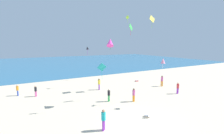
{
  "coord_description": "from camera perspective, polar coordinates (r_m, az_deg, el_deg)",
  "views": [
    {
      "loc": [
        -8.16,
        -9.75,
        6.72
      ],
      "look_at": [
        0.0,
        5.19,
        4.24
      ],
      "focal_mm": 24.54,
      "sensor_mm": 36.0,
      "label": 1
    }
  ],
  "objects": [
    {
      "name": "person_0",
      "position": [
        18.47,
        -1.19,
        -10.11
      ],
      "size": [
        0.41,
        0.41,
        1.55
      ],
      "rotation": [
        0.0,
        0.0,
        2.04
      ],
      "color": "green",
      "rests_on": "ground_plane"
    },
    {
      "name": "beach_chair_near_camera",
      "position": [
        15.36,
        13.39,
        -16.8
      ],
      "size": [
        0.63,
        0.67,
        0.59
      ],
      "rotation": [
        0.0,
        0.0,
        1.81
      ],
      "color": "white",
      "rests_on": "ground_plane"
    },
    {
      "name": "kite_lime",
      "position": [
        30.52,
        5.76,
        17.87
      ],
      "size": [
        0.77,
        0.25,
        1.35
      ],
      "rotation": [
        0.0,
        0.0,
        2.89
      ],
      "color": "#99DB33"
    },
    {
      "name": "kite_green",
      "position": [
        22.39,
        7.03,
        14.47
      ],
      "size": [
        1.02,
        0.67,
        1.69
      ],
      "rotation": [
        0.0,
        0.0,
        0.27
      ],
      "color": "green"
    },
    {
      "name": "kite_pink",
      "position": [
        16.95,
        18.49,
        2.18
      ],
      "size": [
        0.66,
        0.65,
        1.09
      ],
      "rotation": [
        0.0,
        0.0,
        5.19
      ],
      "color": "pink"
    },
    {
      "name": "kite_yellow",
      "position": [
        23.52,
        14.73,
        16.87
      ],
      "size": [
        1.15,
        0.43,
        1.82
      ],
      "rotation": [
        0.0,
        0.0,
        3.68
      ],
      "color": "yellow"
    },
    {
      "name": "kite_teal",
      "position": [
        18.25,
        -3.79,
        -0.17
      ],
      "size": [
        1.11,
        0.44,
        2.05
      ],
      "rotation": [
        0.0,
        0.0,
        2.47
      ],
      "color": "#1EADAD"
    },
    {
      "name": "ground_plane",
      "position": [
        22.4,
        -5.98,
        -9.23
      ],
      "size": [
        120.0,
        120.0,
        0.0
      ],
      "primitive_type": "plane",
      "color": "beige"
    },
    {
      "name": "person_4",
      "position": [
        23.16,
        -4.83,
        -6.08
      ],
      "size": [
        0.39,
        0.39,
        1.71
      ],
      "rotation": [
        0.0,
        0.0,
        6.11
      ],
      "color": "purple",
      "rests_on": "ground_plane"
    },
    {
      "name": "kite_black",
      "position": [
        24.0,
        -9.18,
        7.02
      ],
      "size": [
        0.54,
        0.64,
        1.47
      ],
      "rotation": [
        0.0,
        0.0,
        0.28
      ],
      "color": "black"
    },
    {
      "name": "person_1",
      "position": [
        18.58,
        8.1,
        -9.94
      ],
      "size": [
        0.38,
        0.38,
        1.62
      ],
      "rotation": [
        0.0,
        0.0,
        4.9
      ],
      "color": "orange",
      "rests_on": "ground_plane"
    },
    {
      "name": "person_6",
      "position": [
        12.66,
        -3.18,
        -18.59
      ],
      "size": [
        0.48,
        0.48,
        1.73
      ],
      "rotation": [
        0.0,
        0.0,
        2.26
      ],
      "color": "purple",
      "rests_on": "ground_plane"
    },
    {
      "name": "person_3",
      "position": [
        26.29,
        18.12,
        -4.69
      ],
      "size": [
        0.48,
        0.48,
        1.75
      ],
      "rotation": [
        0.0,
        0.0,
        4.18
      ],
      "color": "orange",
      "rests_on": "ground_plane"
    },
    {
      "name": "person_8",
      "position": [
        22.49,
        -26.57,
        -7.76
      ],
      "size": [
        0.41,
        0.41,
        1.47
      ],
      "rotation": [
        0.0,
        0.0,
        2.31
      ],
      "color": "#D8599E",
      "rests_on": "ground_plane"
    },
    {
      "name": "person_5",
      "position": [
        23.12,
        23.32,
        -6.92
      ],
      "size": [
        0.32,
        0.32,
        1.61
      ],
      "rotation": [
        0.0,
        0.0,
        4.71
      ],
      "color": "purple",
      "rests_on": "ground_plane"
    },
    {
      "name": "kite_magenta",
      "position": [
        16.84,
        -0.68,
        9.22
      ],
      "size": [
        1.23,
        1.34,
        1.39
      ],
      "rotation": [
        0.0,
        0.0,
        2.58
      ],
      "color": "#DB3DA8"
    },
    {
      "name": "cooler_box",
      "position": [
        28.84,
        9.19,
        -5.08
      ],
      "size": [
        0.56,
        0.4,
        0.22
      ],
      "rotation": [
        0.0,
        0.0,
        6.14
      ],
      "color": "red",
      "rests_on": "ground_plane"
    },
    {
      "name": "ocean_water",
      "position": [
        61.19,
        -20.8,
        1.45
      ],
      "size": [
        120.0,
        60.0,
        0.05
      ],
      "primitive_type": "cube",
      "color": "teal",
      "rests_on": "ground_plane"
    },
    {
      "name": "person_2",
      "position": [
        24.0,
        -31.75,
        -7.13
      ],
      "size": [
        0.37,
        0.37,
        1.49
      ],
      "rotation": [
        0.0,
        0.0,
        0.32
      ],
      "color": "blue",
      "rests_on": "ground_plane"
    }
  ]
}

